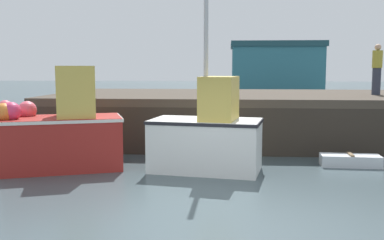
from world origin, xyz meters
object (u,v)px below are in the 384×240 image
(rowboat, at_px, (350,161))
(dockworker, at_px, (377,69))
(fishing_boat_near_right, at_px, (208,136))
(fishing_boat_near_left, at_px, (62,131))

(rowboat, bearing_deg, dockworker, 64.95)
(dockworker, bearing_deg, fishing_boat_near_right, -139.81)
(fishing_boat_near_right, bearing_deg, dockworker, 40.19)
(fishing_boat_near_left, height_order, dockworker, dockworker)
(fishing_boat_near_left, relative_size, dockworker, 1.94)
(fishing_boat_near_right, height_order, dockworker, fishing_boat_near_right)
(fishing_boat_near_right, relative_size, dockworker, 2.88)
(fishing_boat_near_right, xyz_separation_m, dockworker, (5.64, 4.77, 1.67))
(fishing_boat_near_left, xyz_separation_m, dockworker, (9.45, 4.84, 1.58))
(rowboat, distance_m, dockworker, 4.97)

